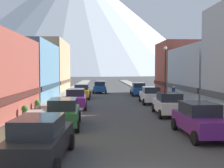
{
  "coord_description": "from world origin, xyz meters",
  "views": [
    {
      "loc": [
        -1.51,
        -7.22,
        3.51
      ],
      "look_at": [
        0.51,
        39.6,
        1.13
      ],
      "focal_mm": 43.47,
      "sensor_mm": 36.0,
      "label": 1
    }
  ],
  "objects_px": {
    "car_right_1": "(169,104)",
    "car_right_3": "(138,89)",
    "potted_plant_0": "(37,105)",
    "pedestrian_0": "(173,94)",
    "car_left_0": "(40,139)",
    "car_driving_0": "(100,87)",
    "car_left_2": "(76,98)",
    "car_left_1": "(63,113)",
    "car_right_0": "(200,119)",
    "potted_plant_1": "(25,111)",
    "car_driving_1": "(100,86)",
    "car_left_3": "(82,91)",
    "car_right_2": "(151,95)",
    "streetlamp_right": "(165,66)"
  },
  "relations": [
    {
      "from": "car_left_0",
      "to": "car_right_0",
      "type": "bearing_deg",
      "value": 26.55
    },
    {
      "from": "potted_plant_0",
      "to": "pedestrian_0",
      "type": "bearing_deg",
      "value": 19.2
    },
    {
      "from": "car_left_0",
      "to": "car_right_3",
      "type": "relative_size",
      "value": 1.0
    },
    {
      "from": "car_left_1",
      "to": "car_right_2",
      "type": "height_order",
      "value": "same"
    },
    {
      "from": "car_right_2",
      "to": "potted_plant_0",
      "type": "height_order",
      "value": "car_right_2"
    },
    {
      "from": "car_left_2",
      "to": "car_driving_0",
      "type": "relative_size",
      "value": 1.02
    },
    {
      "from": "car_right_0",
      "to": "car_driving_0",
      "type": "xyz_separation_m",
      "value": [
        -5.4,
        27.8,
        0.0
      ]
    },
    {
      "from": "car_left_0",
      "to": "car_left_3",
      "type": "bearing_deg",
      "value": 89.99
    },
    {
      "from": "car_left_2",
      "to": "car_left_0",
      "type": "bearing_deg",
      "value": -90.0
    },
    {
      "from": "car_left_0",
      "to": "car_left_1",
      "type": "distance_m",
      "value": 6.45
    },
    {
      "from": "car_driving_1",
      "to": "car_right_3",
      "type": "bearing_deg",
      "value": -56.85
    },
    {
      "from": "potted_plant_1",
      "to": "pedestrian_0",
      "type": "xyz_separation_m",
      "value": [
        13.25,
        8.54,
        0.37
      ]
    },
    {
      "from": "car_left_2",
      "to": "car_left_3",
      "type": "height_order",
      "value": "same"
    },
    {
      "from": "streetlamp_right",
      "to": "car_right_0",
      "type": "bearing_deg",
      "value": -96.18
    },
    {
      "from": "car_left_0",
      "to": "car_right_3",
      "type": "xyz_separation_m",
      "value": [
        7.6,
        27.17,
        0.0
      ]
    },
    {
      "from": "car_right_2",
      "to": "potted_plant_1",
      "type": "distance_m",
      "value": 13.73
    },
    {
      "from": "car_left_3",
      "to": "streetlamp_right",
      "type": "height_order",
      "value": "streetlamp_right"
    },
    {
      "from": "car_right_2",
      "to": "car_left_0",
      "type": "bearing_deg",
      "value": -112.87
    },
    {
      "from": "streetlamp_right",
      "to": "car_driving_1",
      "type": "bearing_deg",
      "value": 111.88
    },
    {
      "from": "car_right_1",
      "to": "car_driving_0",
      "type": "distance_m",
      "value": 21.8
    },
    {
      "from": "car_left_1",
      "to": "car_left_3",
      "type": "distance_m",
      "value": 16.8
    },
    {
      "from": "car_right_3",
      "to": "car_driving_0",
      "type": "relative_size",
      "value": 1.02
    },
    {
      "from": "car_driving_1",
      "to": "streetlamp_right",
      "type": "xyz_separation_m",
      "value": [
        6.95,
        -17.31,
        3.09
      ]
    },
    {
      "from": "potted_plant_1",
      "to": "car_right_1",
      "type": "bearing_deg",
      "value": 4.93
    },
    {
      "from": "car_right_1",
      "to": "potted_plant_1",
      "type": "relative_size",
      "value": 5.55
    },
    {
      "from": "car_right_2",
      "to": "potted_plant_1",
      "type": "xyz_separation_m",
      "value": [
        -10.8,
        -8.48,
        -0.32
      ]
    },
    {
      "from": "car_left_3",
      "to": "potted_plant_0",
      "type": "bearing_deg",
      "value": -108.12
    },
    {
      "from": "car_driving_0",
      "to": "car_right_3",
      "type": "bearing_deg",
      "value": -39.34
    },
    {
      "from": "car_left_0",
      "to": "potted_plant_0",
      "type": "height_order",
      "value": "car_left_0"
    },
    {
      "from": "car_left_0",
      "to": "car_left_1",
      "type": "bearing_deg",
      "value": 89.95
    },
    {
      "from": "car_left_3",
      "to": "car_right_2",
      "type": "xyz_separation_m",
      "value": [
        7.6,
        -5.23,
        0.0
      ]
    },
    {
      "from": "car_driving_0",
      "to": "streetlamp_right",
      "type": "relative_size",
      "value": 0.75
    },
    {
      "from": "car_left_1",
      "to": "car_right_0",
      "type": "xyz_separation_m",
      "value": [
        7.6,
        -2.66,
        0.0
      ]
    },
    {
      "from": "potted_plant_1",
      "to": "car_left_0",
      "type": "bearing_deg",
      "value": -71.48
    },
    {
      "from": "car_right_1",
      "to": "car_right_3",
      "type": "bearing_deg",
      "value": 90.0
    },
    {
      "from": "car_right_3",
      "to": "potted_plant_1",
      "type": "bearing_deg",
      "value": -121.49
    },
    {
      "from": "pedestrian_0",
      "to": "streetlamp_right",
      "type": "bearing_deg",
      "value": 177.38
    },
    {
      "from": "car_left_3",
      "to": "car_right_3",
      "type": "bearing_deg",
      "value": 27.32
    },
    {
      "from": "car_right_0",
      "to": "car_right_2",
      "type": "distance_m",
      "value": 14.22
    },
    {
      "from": "car_left_0",
      "to": "pedestrian_0",
      "type": "bearing_deg",
      "value": 60.93
    },
    {
      "from": "car_right_1",
      "to": "potted_plant_1",
      "type": "distance_m",
      "value": 10.84
    },
    {
      "from": "car_left_1",
      "to": "car_right_0",
      "type": "height_order",
      "value": "same"
    },
    {
      "from": "car_left_2",
      "to": "car_driving_1",
      "type": "xyz_separation_m",
      "value": [
        2.2,
        20.55,
        0.0
      ]
    },
    {
      "from": "car_left_2",
      "to": "car_driving_0",
      "type": "bearing_deg",
      "value": 82.49
    },
    {
      "from": "car_driving_1",
      "to": "potted_plant_1",
      "type": "distance_m",
      "value": 26.45
    },
    {
      "from": "car_left_0",
      "to": "car_left_2",
      "type": "height_order",
      "value": "same"
    },
    {
      "from": "car_right_2",
      "to": "car_driving_1",
      "type": "height_order",
      "value": "same"
    },
    {
      "from": "car_left_1",
      "to": "car_right_1",
      "type": "bearing_deg",
      "value": 27.92
    },
    {
      "from": "car_right_1",
      "to": "potted_plant_1",
      "type": "xyz_separation_m",
      "value": [
        -10.8,
        -0.93,
        -0.32
      ]
    },
    {
      "from": "streetlamp_right",
      "to": "car_left_2",
      "type": "bearing_deg",
      "value": -160.49
    }
  ]
}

